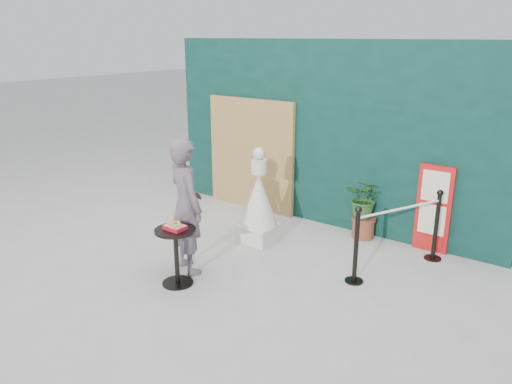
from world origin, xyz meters
The scene contains 10 objects.
ground centered at (0.00, 0.00, 0.00)m, with size 60.00×60.00×0.00m, color #ADAAA5.
back_wall centered at (0.00, 3.15, 1.50)m, with size 6.00×0.30×3.00m, color #092C25.
bamboo_fence centered at (-1.40, 2.94, 1.00)m, with size 1.80×0.08×2.00m, color tan.
woman centered at (-0.53, 0.38, 0.91)m, with size 0.67×0.44×1.82m, color #645561.
menu_board centered at (1.90, 2.95, 0.65)m, with size 0.50×0.07×1.30m.
statue centered at (-0.34, 1.74, 0.61)m, with size 0.58×0.58×1.48m.
cafe_table centered at (-0.37, 0.00, 0.50)m, with size 0.52×0.52×0.75m.
food_basket centered at (-0.36, 0.00, 0.79)m, with size 0.26×0.19×0.11m.
planter centered at (0.89, 2.83, 0.56)m, with size 0.56×0.49×0.96m.
stanchion_barrier centered at (1.74, 2.04, 0.49)m, with size 0.84×1.54×1.03m.
Camera 1 is at (3.87, -4.04, 3.06)m, focal length 35.00 mm.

